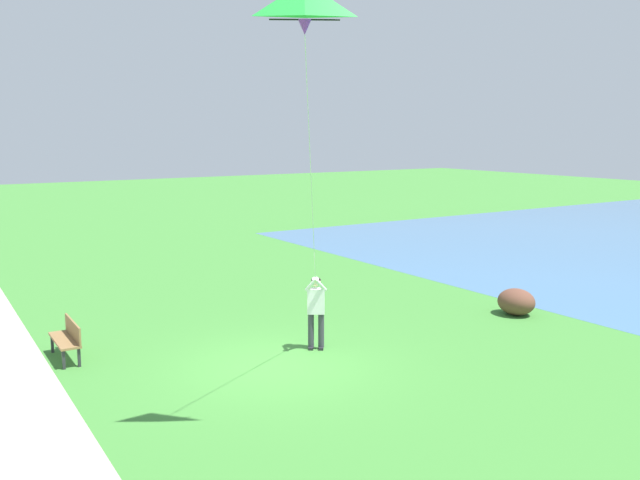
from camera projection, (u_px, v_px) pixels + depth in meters
ground_plane at (275, 366)px, 15.08m from camera, size 120.00×120.00×0.00m
walkway_path at (22, 469)px, 10.48m from camera, size 3.35×32.06×0.02m
person_kite_flyer at (316, 306)px, 16.10m from camera, size 0.55×0.62×1.83m
flying_kite at (305, 13)px, 10.38m from camera, size 3.12×4.17×5.53m
park_bench_near_walkway at (68, 337)px, 15.49m from camera, size 0.48×1.51×0.88m
lakeside_shrub at (516, 302)px, 19.27m from camera, size 0.95×1.09×0.74m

